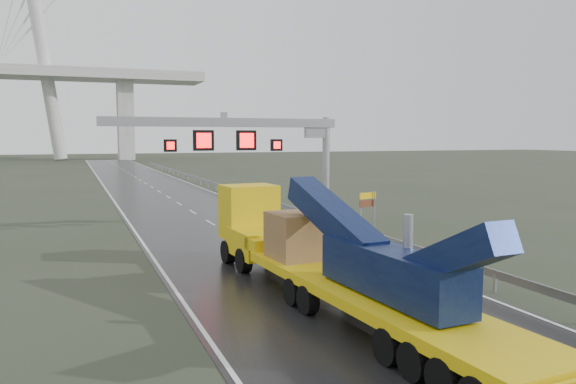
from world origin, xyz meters
name	(u,v)px	position (x,y,z in m)	size (l,w,h in m)	color
ground	(367,319)	(0.00, 0.00, 0.00)	(400.00, 400.00, 0.00)	#2D3424
road	(168,197)	(0.00, 40.00, 0.01)	(11.00, 200.00, 0.02)	black
guardrail	(258,198)	(6.10, 30.00, 0.70)	(0.20, 140.00, 1.40)	gray
sign_gantry	(257,142)	(2.10, 17.99, 5.61)	(14.90, 1.20, 7.42)	#A7A7A3
heavy_haul_truck	(314,250)	(-0.52, 3.12, 1.70)	(3.94, 18.81, 4.39)	gold
exit_sign_pair	(368,203)	(8.88, 15.86, 1.69)	(1.37, 0.43, 2.41)	gray
striped_barrier	(343,221)	(7.24, 16.07, 0.58)	(0.69, 0.37, 1.17)	red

